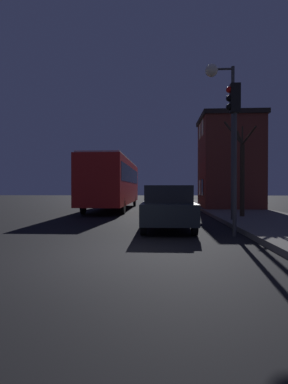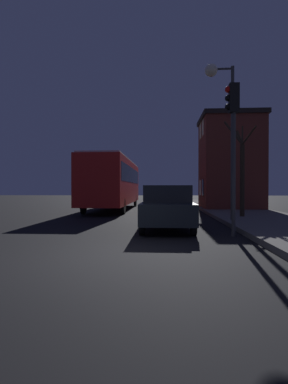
% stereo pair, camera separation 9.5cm
% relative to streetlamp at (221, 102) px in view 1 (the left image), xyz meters
% --- Properties ---
extents(ground_plane, '(120.00, 120.00, 0.00)m').
position_rel_streetlamp_xyz_m(ground_plane, '(-3.77, -6.55, -5.19)').
color(ground_plane, black).
extents(brick_building, '(4.14, 4.32, 6.40)m').
position_rel_streetlamp_xyz_m(brick_building, '(2.25, 8.37, -1.79)').
color(brick_building, brown).
rests_on(brick_building, sidewalk).
extents(streetlamp, '(1.24, 0.54, 6.64)m').
position_rel_streetlamp_xyz_m(streetlamp, '(0.00, 0.00, 0.00)').
color(streetlamp, '#38383A').
rests_on(streetlamp, sidewalk).
extents(traffic_light, '(0.43, 0.24, 4.76)m').
position_rel_streetlamp_xyz_m(traffic_light, '(-0.28, -3.46, -1.79)').
color(traffic_light, '#38383A').
rests_on(traffic_light, ground).
extents(bare_tree, '(1.07, 2.54, 4.77)m').
position_rel_streetlamp_xyz_m(bare_tree, '(1.31, 1.73, -2.61)').
color(bare_tree, '#2D2319').
rests_on(bare_tree, sidewalk).
extents(bus, '(2.57, 11.74, 3.51)m').
position_rel_streetlamp_xyz_m(bus, '(-5.93, 8.21, -3.09)').
color(bus, red).
rests_on(bus, ground).
extents(car_near_lane, '(1.81, 4.03, 1.60)m').
position_rel_streetlamp_xyz_m(car_near_lane, '(-2.30, -2.10, -4.36)').
color(car_near_lane, black).
rests_on(car_near_lane, ground).
extents(car_mid_lane, '(1.79, 4.58, 1.44)m').
position_rel_streetlamp_xyz_m(car_mid_lane, '(-2.19, 4.78, -4.42)').
color(car_mid_lane, '#B21E19').
rests_on(car_mid_lane, ground).
extents(car_far_lane, '(1.73, 4.79, 1.55)m').
position_rel_streetlamp_xyz_m(car_far_lane, '(-1.96, 12.04, -4.36)').
color(car_far_lane, '#B7BABF').
rests_on(car_far_lane, ground).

